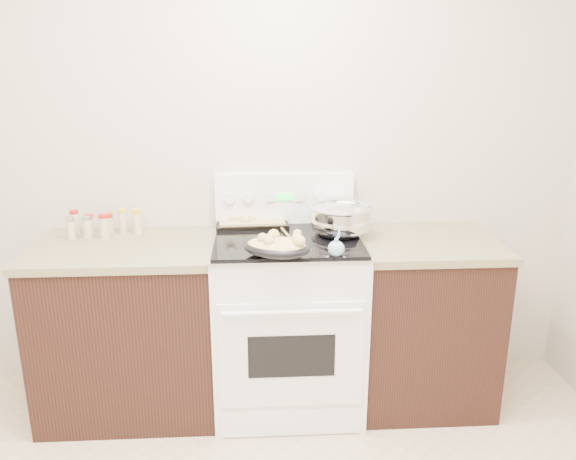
{
  "coord_description": "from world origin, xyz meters",
  "views": [
    {
      "loc": [
        0.19,
        -1.32,
        1.8
      ],
      "look_at": [
        0.35,
        1.37,
        1.0
      ],
      "focal_mm": 35.0,
      "sensor_mm": 36.0,
      "label": 1
    }
  ],
  "objects": [
    {
      "name": "counter_right",
      "position": [
        1.08,
        1.43,
        0.46
      ],
      "size": [
        0.73,
        0.67,
        0.92
      ],
      "color": "black",
      "rests_on": "ground"
    },
    {
      "name": "baking_sheet",
      "position": [
        0.16,
        1.69,
        0.96
      ],
      "size": [
        0.4,
        0.29,
        0.06
      ],
      "color": "black",
      "rests_on": "kitchen_range"
    },
    {
      "name": "mixing_bowl",
      "position": [
        0.63,
        1.48,
        1.02
      ],
      "size": [
        0.35,
        0.35,
        0.19
      ],
      "color": "silver",
      "rests_on": "kitchen_range"
    },
    {
      "name": "spice_jars",
      "position": [
        -0.63,
        1.6,
        0.98
      ],
      "size": [
        0.38,
        0.15,
        0.13
      ],
      "color": "#BFB28C",
      "rests_on": "counter_left"
    },
    {
      "name": "room_shell",
      "position": [
        0.0,
        0.0,
        1.7
      ],
      "size": [
        4.1,
        3.6,
        2.75
      ],
      "color": "beige",
      "rests_on": "ground"
    },
    {
      "name": "blue_ladle",
      "position": [
        0.56,
        1.15,
        0.98
      ],
      "size": [
        0.1,
        0.27,
        0.1
      ],
      "color": "#83ABC4",
      "rests_on": "kitchen_range"
    },
    {
      "name": "roasting_pan",
      "position": [
        0.29,
        1.14,
        0.99
      ],
      "size": [
        0.38,
        0.32,
        0.12
      ],
      "color": "black",
      "rests_on": "kitchen_range"
    },
    {
      "name": "wooden_spoon",
      "position": [
        0.34,
        1.37,
        0.95
      ],
      "size": [
        0.08,
        0.28,
        0.04
      ],
      "color": "tan",
      "rests_on": "kitchen_range"
    },
    {
      "name": "counter_left",
      "position": [
        -0.48,
        1.43,
        0.46
      ],
      "size": [
        0.93,
        0.67,
        0.92
      ],
      "color": "black",
      "rests_on": "ground"
    },
    {
      "name": "kitchen_range",
      "position": [
        0.35,
        1.42,
        0.49
      ],
      "size": [
        0.78,
        0.73,
        1.22
      ],
      "color": "white",
      "rests_on": "ground"
    }
  ]
}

